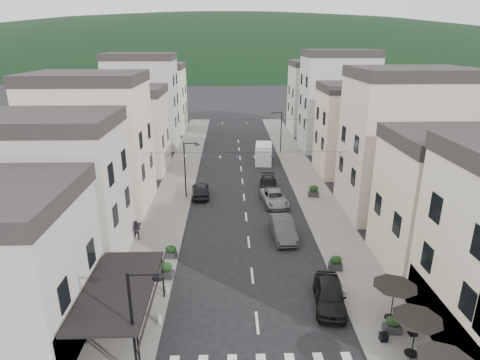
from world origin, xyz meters
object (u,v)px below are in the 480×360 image
object	(u,v)px
parked_car_b	(283,228)
parked_car_e	(201,190)
parked_car_a	(330,295)
parked_car_c	(274,198)
pedestrian_a	(114,283)
delivery_van	(264,153)
parked_car_d	(268,184)
pedestrian_b	(137,230)

from	to	relation	value
parked_car_b	parked_car_e	distance (m)	12.18
parked_car_a	parked_car_c	xyz separation A→B (m)	(-1.63, 16.47, -0.09)
parked_car_b	pedestrian_a	bearing A→B (deg)	-149.23
parked_car_e	delivery_van	size ratio (longest dim) A/B	0.78
parked_car_e	parked_car_a	bearing A→B (deg)	111.44
parked_car_a	parked_car_d	size ratio (longest dim) A/B	1.01
parked_car_b	pedestrian_b	size ratio (longest dim) A/B	2.97
pedestrian_b	parked_car_d	bearing A→B (deg)	50.53
parked_car_e	pedestrian_b	bearing A→B (deg)	60.48
parked_car_b	pedestrian_a	size ratio (longest dim) A/B	2.90
parked_car_a	parked_car_e	distance (m)	20.99
parked_car_b	delivery_van	size ratio (longest dim) A/B	0.88
parked_car_b	delivery_van	bearing A→B (deg)	86.43
parked_car_b	parked_car_d	bearing A→B (deg)	87.57
parked_car_d	delivery_van	distance (m)	10.81
pedestrian_a	parked_car_b	bearing A→B (deg)	40.13
parked_car_a	pedestrian_a	bearing A→B (deg)	-177.88
parked_car_a	parked_car_b	xyz separation A→B (m)	(-1.70, 9.28, 0.04)
parked_car_a	delivery_van	size ratio (longest dim) A/B	0.81
parked_car_d	pedestrian_a	distance (m)	22.75
pedestrian_a	parked_car_c	bearing A→B (deg)	58.10
parked_car_c	parked_car_d	xyz separation A→B (m)	(-0.17, 4.34, -0.03)
parked_car_c	pedestrian_a	size ratio (longest dim) A/B	2.91
delivery_van	pedestrian_a	world-z (taller)	delivery_van
parked_car_c	parked_car_e	bearing A→B (deg)	155.47
parked_car_c	delivery_van	bearing A→B (deg)	82.37
pedestrian_a	parked_car_e	bearing A→B (deg)	82.37
delivery_van	pedestrian_a	bearing A→B (deg)	-106.50
pedestrian_a	pedestrian_b	bearing A→B (deg)	98.02
parked_car_a	parked_car_e	size ratio (longest dim) A/B	1.03
parked_car_c	parked_car_d	distance (m)	4.34
parked_car_c	pedestrian_b	world-z (taller)	pedestrian_b
pedestrian_b	parked_car_b	bearing A→B (deg)	7.32
parked_car_a	delivery_van	bearing A→B (deg)	100.43
parked_car_a	pedestrian_b	xyz separation A→B (m)	(-13.80, 8.99, 0.18)
parked_car_c	delivery_van	world-z (taller)	delivery_van
parked_car_c	delivery_van	size ratio (longest dim) A/B	0.88
parked_car_c	pedestrian_b	size ratio (longest dim) A/B	2.98
parked_car_d	pedestrian_b	distance (m)	16.84
pedestrian_b	parked_car_a	bearing A→B (deg)	-27.11
pedestrian_a	parked_car_d	bearing A→B (deg)	65.22
parked_car_d	pedestrian_a	size ratio (longest dim) A/B	2.64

